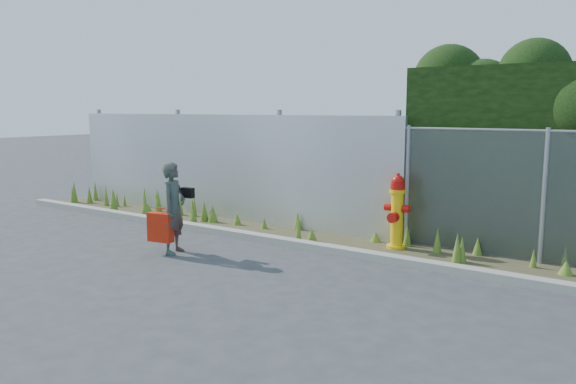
% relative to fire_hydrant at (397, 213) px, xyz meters
% --- Properties ---
extents(ground, '(80.00, 80.00, 0.00)m').
position_rel_fire_hydrant_xyz_m(ground, '(-1.04, -2.63, -0.62)').
color(ground, '#37383A').
rests_on(ground, ground).
extents(curb, '(16.00, 0.22, 0.12)m').
position_rel_fire_hydrant_xyz_m(curb, '(-1.04, -0.83, -0.56)').
color(curb, gray).
rests_on(curb, ground).
extents(weed_strip, '(16.00, 1.31, 0.55)m').
position_rel_fire_hydrant_xyz_m(weed_strip, '(-1.75, -0.17, -0.48)').
color(weed_strip, '#423C25').
rests_on(weed_strip, ground).
extents(corrugated_fence, '(8.50, 0.21, 2.30)m').
position_rel_fire_hydrant_xyz_m(corrugated_fence, '(-4.29, 0.38, 0.48)').
color(corrugated_fence, silver).
rests_on(corrugated_fence, ground).
extents(fire_hydrant, '(0.43, 0.38, 1.27)m').
position_rel_fire_hydrant_xyz_m(fire_hydrant, '(0.00, 0.00, 0.00)').
color(fire_hydrant, yellow).
rests_on(fire_hydrant, ground).
extents(woman, '(0.50, 0.62, 1.48)m').
position_rel_fire_hydrant_xyz_m(woman, '(-2.85, -2.27, 0.12)').
color(woman, '#106A58').
rests_on(woman, ground).
extents(red_tote_bag, '(0.42, 0.16, 0.55)m').
position_rel_fire_hydrant_xyz_m(red_tote_bag, '(-2.96, -2.47, -0.17)').
color(red_tote_bag, '#A81F09').
extents(black_shoulder_bag, '(0.22, 0.09, 0.17)m').
position_rel_fire_hydrant_xyz_m(black_shoulder_bag, '(-2.76, -2.04, 0.35)').
color(black_shoulder_bag, black).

